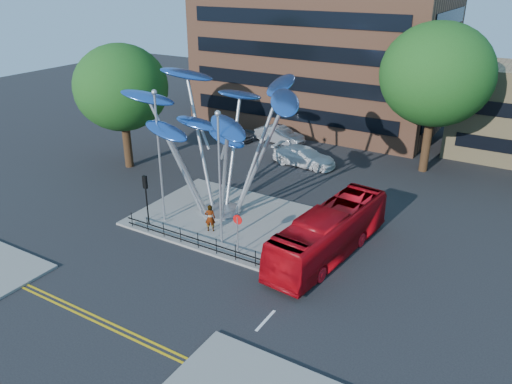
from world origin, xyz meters
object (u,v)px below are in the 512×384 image
Objects in this scene: tree_left at (121,88)px; parked_car_right at (304,156)px; leaf_sculpture at (219,117)px; pedestrian at (210,218)px; traffic_light_island at (146,190)px; parked_car_left at (233,132)px; red_bus at (329,233)px; tree_right at (436,75)px; street_lamp_right at (219,167)px; no_entry_sign_island at (238,227)px; parked_car_mid at (280,135)px; street_lamp_left at (159,146)px.

parked_car_right is at bearing 31.99° from tree_left.
leaf_sculpture reaches higher than pedestrian.
leaf_sculpture is 3.71× the size of traffic_light_island.
red_bus is at bearing -122.85° from parked_car_left.
parked_car_right is at bearing -156.48° from tree_right.
pedestrian is at bearing 150.03° from street_lamp_right.
parked_car_mid is (-7.96, 19.80, -0.99)m from no_entry_sign_island.
tree_right is 1.46× the size of street_lamp_right.
street_lamp_left is at bearing -127.40° from leaf_sculpture.
tree_left is 1.24× the size of street_lamp_right.
leaf_sculpture is at bearing 134.33° from no_entry_sign_island.
tree_left is 0.81× the size of leaf_sculpture.
no_entry_sign_island is at bearing -143.09° from red_bus.
parked_car_right is (9.27, -2.89, 0.04)m from parked_car_left.
street_lamp_left is (-2.43, -3.18, -1.52)m from leaf_sculpture.
street_lamp_right reaches higher than no_entry_sign_island.
street_lamp_right is at bearing -153.58° from red_bus.
parked_car_mid is at bearing -62.84° from parked_car_left.
no_entry_sign_island is 5.37m from red_bus.
traffic_light_island is at bearing -160.53° from red_bus.
no_entry_sign_island is 0.23× the size of red_bus.
parked_car_right is at bearing 96.43° from street_lamp_right.
pedestrian is at bearing -68.64° from leaf_sculpture.
street_lamp_left reaches higher than parked_car_right.
leaf_sculpture is 4.28m from street_lamp_left.
traffic_light_island is at bearing -123.69° from tree_right.
red_bus is at bearing -147.47° from parked_car_right.
tree_left is 16.19m from street_lamp_right.
no_entry_sign_island is at bearing -136.21° from parked_car_left.
leaf_sculpture is at bearing 54.96° from traffic_light_island.
tree_left is 4.21× the size of no_entry_sign_island.
leaf_sculpture is at bearing -160.23° from parked_car_mid.
street_lamp_right is at bearing -5.71° from street_lamp_left.
tree_right is at bearing 56.31° from traffic_light_island.
tree_left reaches higher than no_entry_sign_island.
red_bus is at bearing 9.01° from street_lamp_left.
tree_right reaches higher than no_entry_sign_island.
no_entry_sign_island is at bearing -152.31° from parked_car_mid.
parked_car_mid is at bearing 108.51° from street_lamp_right.
street_lamp_left is 5.03m from street_lamp_right.
tree_left is at bearing 140.19° from traffic_light_island.
tree_right is 12.36m from parked_car_right.
tree_right reaches higher than tree_left.
street_lamp_right is 15.69m from parked_car_right.
no_entry_sign_island is 0.44× the size of parked_car_right.
tree_left is 12.94m from parked_car_left.
parked_car_mid is (-3.90, 15.63, -6.05)m from leaf_sculpture.
traffic_light_island is 11.98m from red_bus.
parked_car_mid is (-0.96, 19.81, -1.79)m from traffic_light_island.
street_lamp_right is 1.66× the size of parked_car_mid.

